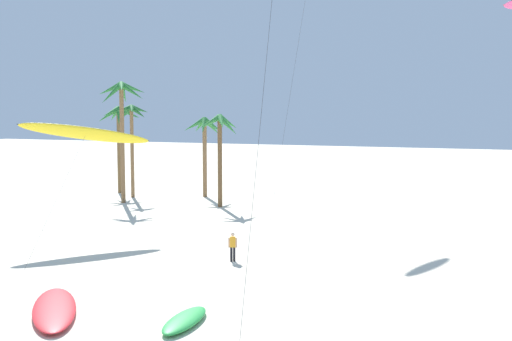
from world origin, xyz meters
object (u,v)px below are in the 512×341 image
palm_tree_2 (119,123)px  palm_tree_4 (220,132)px  grounded_kite_2 (185,320)px  person_near_right (233,246)px  grounded_kite_1 (54,309)px  palm_tree_3 (205,135)px  palm_tree_1 (122,105)px  palm_tree_0 (132,121)px  flying_kite_6 (86,133)px

palm_tree_2 → palm_tree_4: (14.17, -4.44, -0.72)m
palm_tree_4 → grounded_kite_2: size_ratio=2.32×
grounded_kite_2 → person_near_right: person_near_right is taller
palm_tree_4 → grounded_kite_1: size_ratio=1.43×
palm_tree_3 → person_near_right: 27.94m
palm_tree_2 → grounded_kite_2: (27.17, -32.41, -7.19)m
grounded_kite_1 → palm_tree_1: bearing=121.2°
grounded_kite_1 → person_near_right: person_near_right is taller
palm_tree_4 → palm_tree_2: bearing=162.6°
palm_tree_4 → palm_tree_1: bearing=-171.7°
grounded_kite_1 → palm_tree_3: bearing=109.0°
palm_tree_1 → palm_tree_4: 9.84m
palm_tree_1 → palm_tree_2: (-4.73, 5.81, -1.73)m
palm_tree_2 → palm_tree_3: 9.77m
palm_tree_0 → palm_tree_4: bearing=-10.7°
palm_tree_0 → palm_tree_3: bearing=27.7°
grounded_kite_1 → grounded_kite_2: grounded_kite_1 is taller
palm_tree_0 → palm_tree_3: (6.32, 3.32, -1.35)m
palm_tree_1 → palm_tree_4: palm_tree_1 is taller
palm_tree_2 → grounded_kite_2: bearing=-50.0°
palm_tree_1 → grounded_kite_1: (16.75, -27.61, -8.92)m
palm_tree_3 → grounded_kite_2: (17.51, -33.34, -6.01)m
palm_tree_3 → person_near_right: palm_tree_3 is taller
flying_kite_6 → grounded_kite_2: (15.05, -12.55, -6.80)m
grounded_kite_2 → palm_tree_3: bearing=117.7°
grounded_kite_1 → flying_kite_6: bearing=124.6°
grounded_kite_2 → person_near_right: bearing=106.0°
palm_tree_3 → grounded_kite_1: bearing=-71.0°
palm_tree_0 → palm_tree_1: (1.40, -3.41, 1.55)m
palm_tree_2 → grounded_kite_1: 40.37m
palm_tree_1 → palm_tree_3: bearing=53.8°
palm_tree_3 → grounded_kite_2: bearing=-62.3°
palm_tree_1 → palm_tree_3: size_ratio=1.41×
flying_kite_6 → grounded_kite_2: size_ratio=3.50×
palm_tree_1 → person_near_right: palm_tree_1 is taller
palm_tree_2 → person_near_right: (24.26, -22.29, -6.47)m
palm_tree_0 → palm_tree_4: 11.07m
palm_tree_0 → palm_tree_4: palm_tree_0 is taller
palm_tree_0 → flying_kite_6: size_ratio=0.74×
palm_tree_0 → person_near_right: 29.63m
person_near_right → palm_tree_0: bearing=136.4°
palm_tree_3 → grounded_kite_1: palm_tree_3 is taller
palm_tree_1 → grounded_kite_2: size_ratio=3.16×
palm_tree_2 → grounded_kite_1: size_ratio=1.57×
palm_tree_4 → flying_kite_6: bearing=-97.6°
palm_tree_0 → grounded_kite_1: palm_tree_0 is taller
palm_tree_2 → flying_kite_6: palm_tree_2 is taller
palm_tree_3 → palm_tree_4: bearing=-49.9°
palm_tree_0 → grounded_kite_1: size_ratio=1.59×
flying_kite_6 → person_near_right: flying_kite_6 is taller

